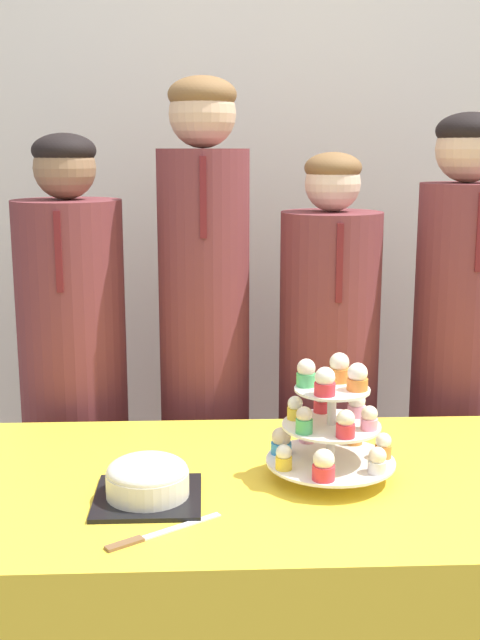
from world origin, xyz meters
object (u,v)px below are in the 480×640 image
round_cake (148,479)px  cupcake_stand (331,424)px  student_2 (327,405)px  student_3 (456,379)px  student_1 (205,366)px  student_0 (75,401)px  cake_knife (146,538)px

round_cake → cupcake_stand: size_ratio=0.77×
student_2 → student_3: 0.40m
student_1 → student_2: bearing=-0.0°
round_cake → student_0: 0.80m
cake_knife → student_3: size_ratio=0.14×
student_1 → student_3: student_1 is taller
student_0 → student_1: student_1 is taller
student_3 → student_2: bearing=-180.0°
cake_knife → student_2: (0.49, 0.92, -0.05)m
cake_knife → student_1: (0.11, 0.92, 0.08)m
student_1 → student_3: 0.77m
student_0 → student_3: bearing=-0.0°
round_cake → cake_knife: size_ratio=1.02×
student_2 → student_3: bearing=0.0°
cake_knife → student_0: student_0 is taller
student_0 → student_2: (0.76, -0.00, -0.03)m
student_3 → cupcake_stand: bearing=-126.7°
round_cake → cake_knife: 0.18m
student_2 → student_3: student_3 is taller
round_cake → student_3: size_ratio=0.15×
student_2 → cupcake_stand: bearing=-98.3°
round_cake → cupcake_stand: bearing=13.2°
cupcake_stand → student_3: student_3 is taller
student_3 → cake_knife: bearing=-133.7°
cake_knife → cupcake_stand: (0.39, 0.27, 0.13)m
student_3 → student_1: bearing=180.0°
round_cake → student_2: bearing=56.5°
student_0 → student_1: size_ratio=0.90×
cake_knife → student_2: bearing=28.2°
cupcake_stand → round_cake: bearing=-166.8°
student_0 → student_3: size_ratio=0.96×
cupcake_stand → student_2: size_ratio=0.20×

